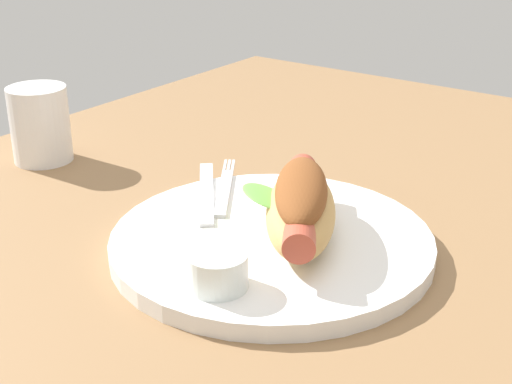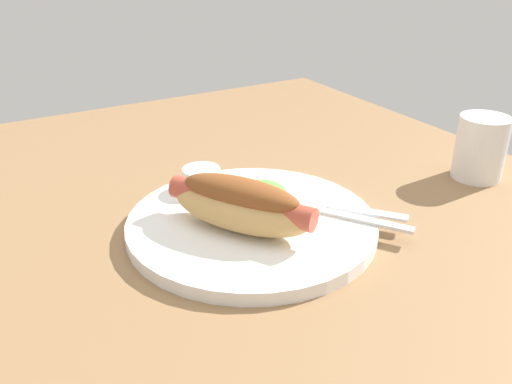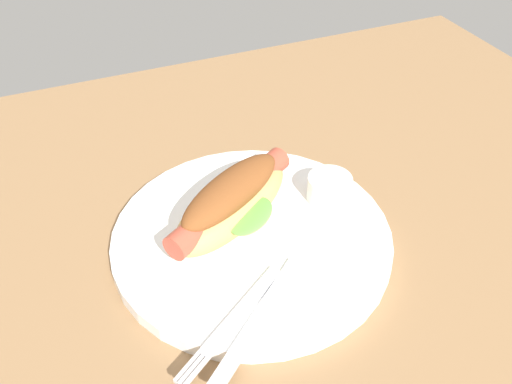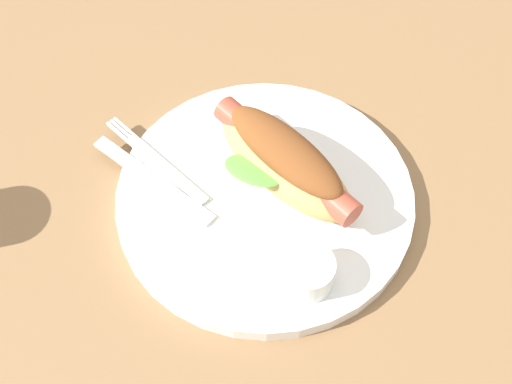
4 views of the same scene
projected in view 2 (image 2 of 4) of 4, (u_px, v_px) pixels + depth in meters
ground_plane at (281, 243)px, 63.35cm from camera, size 120.00×90.00×1.80cm
plate at (252, 224)px, 63.97cm from camera, size 29.48×29.48×1.60cm
hot_dog at (241, 204)px, 60.25cm from camera, size 17.70×14.12×6.07cm
sauce_ramekin at (202, 179)px, 69.98cm from camera, size 4.93×4.93×2.96cm
fork at (348, 216)px, 63.53cm from camera, size 12.90×9.17×0.40cm
knife at (343, 208)px, 65.50cm from camera, size 12.94×10.98×0.36cm
drinking_cup at (482, 148)px, 75.89cm from camera, size 6.97×6.97×9.05cm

